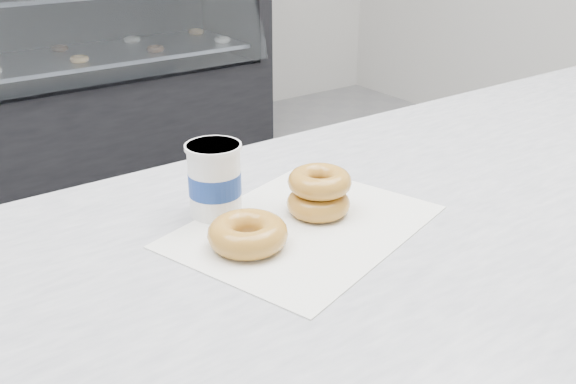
{
  "coord_description": "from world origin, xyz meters",
  "views": [
    {
      "loc": [
        -0.79,
        -1.15,
        1.3
      ],
      "look_at": [
        -0.33,
        -0.52,
        0.95
      ],
      "focal_mm": 40.0,
      "sensor_mm": 36.0,
      "label": 1
    }
  ],
  "objects_px": {
    "donut_single": "(248,234)",
    "donut_stack": "(319,192)",
    "coffee_cup": "(215,179)",
    "display_case": "(30,81)"
  },
  "relations": [
    {
      "from": "donut_single",
      "to": "donut_stack",
      "type": "xyz_separation_m",
      "value": [
        0.13,
        0.02,
        0.01
      ]
    },
    {
      "from": "donut_stack",
      "to": "coffee_cup",
      "type": "bearing_deg",
      "value": 144.54
    },
    {
      "from": "donut_single",
      "to": "donut_stack",
      "type": "distance_m",
      "value": 0.14
    },
    {
      "from": "display_case",
      "to": "donut_single",
      "type": "bearing_deg",
      "value": -98.76
    },
    {
      "from": "coffee_cup",
      "to": "display_case",
      "type": "bearing_deg",
      "value": 98.81
    },
    {
      "from": "donut_single",
      "to": "coffee_cup",
      "type": "xyz_separation_m",
      "value": [
        0.02,
        0.11,
        0.03
      ]
    },
    {
      "from": "display_case",
      "to": "coffee_cup",
      "type": "relative_size",
      "value": 23.08
    },
    {
      "from": "donut_single",
      "to": "donut_stack",
      "type": "height_order",
      "value": "donut_stack"
    },
    {
      "from": "donut_stack",
      "to": "display_case",
      "type": "bearing_deg",
      "value": 84.0
    },
    {
      "from": "display_case",
      "to": "donut_single",
      "type": "distance_m",
      "value": 2.72
    }
  ]
}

